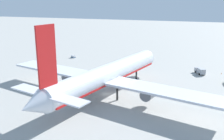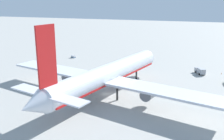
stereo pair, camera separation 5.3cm
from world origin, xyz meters
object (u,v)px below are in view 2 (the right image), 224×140
object	(u,v)px
airliner	(106,75)
service_truck_1	(200,71)
baggage_cart_0	(73,56)
traffic_cone_0	(221,73)

from	to	relation	value
airliner	service_truck_1	world-z (taller)	airliner
airliner	baggage_cart_0	distance (m)	61.91
service_truck_1	traffic_cone_0	xyz separation A→B (m)	(2.83, -9.05, -1.20)
service_truck_1	airliner	bearing A→B (deg)	140.67
airliner	baggage_cart_0	xyz separation A→B (m)	(49.23, 36.97, -6.50)
airliner	traffic_cone_0	world-z (taller)	airliner
service_truck_1	traffic_cone_0	size ratio (longest dim) A/B	12.02
service_truck_1	baggage_cart_0	xyz separation A→B (m)	(11.59, 67.82, -0.69)
baggage_cart_0	traffic_cone_0	xyz separation A→B (m)	(-8.76, -76.87, -0.50)
airliner	service_truck_1	size ratio (longest dim) A/B	12.03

